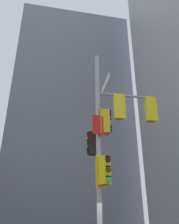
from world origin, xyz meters
The scene contains 2 objects.
building_mid_block centered at (1.51, 27.15, 16.38)m, with size 16.19×16.19×32.75m, color slate.
signal_pole_assembly centered at (0.50, 0.12, 5.08)m, with size 2.81×2.99×8.82m.
Camera 1 is at (-2.12, -8.83, 1.62)m, focal length 39.73 mm.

